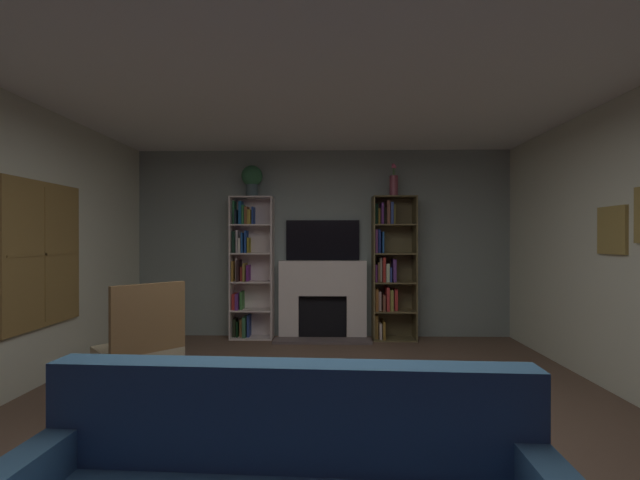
# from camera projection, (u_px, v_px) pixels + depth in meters

# --- Properties ---
(ground_plane) EXTENTS (7.34, 7.34, 0.00)m
(ground_plane) POSITION_uv_depth(u_px,v_px,m) (316.00, 442.00, 2.81)
(ground_plane) COLOR brown
(wall_back_accent) EXTENTS (5.41, 0.06, 2.65)m
(wall_back_accent) POSITION_uv_depth(u_px,v_px,m) (323.00, 243.00, 5.89)
(wall_back_accent) COLOR gray
(wall_back_accent) RESTS_ON ground_plane
(ceiling) EXTENTS (5.41, 6.23, 0.06)m
(ceiling) POSITION_uv_depth(u_px,v_px,m) (316.00, 50.00, 2.80)
(ceiling) COLOR white
(ceiling) RESTS_ON wall_back_accent
(fireplace) EXTENTS (1.32, 0.48, 1.08)m
(fireplace) POSITION_uv_depth(u_px,v_px,m) (323.00, 298.00, 5.77)
(fireplace) COLOR white
(fireplace) RESTS_ON ground_plane
(tv) EXTENTS (1.03, 0.06, 0.57)m
(tv) POSITION_uv_depth(u_px,v_px,m) (323.00, 240.00, 5.83)
(tv) COLOR black
(tv) RESTS_ON fireplace
(bookshelf_left) EXTENTS (0.59, 0.29, 1.97)m
(bookshelf_left) POSITION_uv_depth(u_px,v_px,m) (248.00, 267.00, 5.78)
(bookshelf_left) COLOR silver
(bookshelf_left) RESTS_ON ground_plane
(bookshelf_right) EXTENTS (0.59, 0.34, 1.97)m
(bookshelf_right) POSITION_uv_depth(u_px,v_px,m) (389.00, 268.00, 5.72)
(bookshelf_right) COLOR brown
(bookshelf_right) RESTS_ON ground_plane
(potted_plant) EXTENTS (0.29, 0.29, 0.44)m
(potted_plant) POSITION_uv_depth(u_px,v_px,m) (252.00, 178.00, 5.73)
(potted_plant) COLOR #43575B
(potted_plant) RESTS_ON bookshelf_left
(vase_with_flowers) EXTENTS (0.12, 0.12, 0.46)m
(vase_with_flowers) POSITION_uv_depth(u_px,v_px,m) (394.00, 185.00, 5.69)
(vase_with_flowers) COLOR #924151
(vase_with_flowers) RESTS_ON bookshelf_right
(armchair) EXTENTS (0.80, 0.80, 1.03)m
(armchair) POSITION_uv_depth(u_px,v_px,m) (141.00, 345.00, 3.39)
(armchair) COLOR brown
(armchair) RESTS_ON ground_plane
(coffee_table) EXTENTS (0.90, 0.48, 0.44)m
(coffee_table) POSITION_uv_depth(u_px,v_px,m) (296.00, 423.00, 2.25)
(coffee_table) COLOR brown
(coffee_table) RESTS_ON ground_plane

